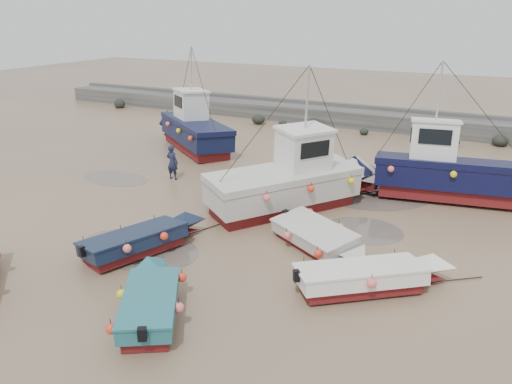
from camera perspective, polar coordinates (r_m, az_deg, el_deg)
ground at (r=18.65m, az=-1.27°, el=-6.35°), size 120.00×120.00×0.00m
seawall at (r=38.31m, az=14.66°, el=7.85°), size 60.00×4.92×1.50m
puddle_a at (r=19.09m, az=-13.25°, el=-6.26°), size 4.85×4.85×0.01m
puddle_b at (r=20.50m, az=12.22°, el=-4.29°), size 3.14×3.14×0.01m
puddle_c at (r=27.18m, az=-15.77°, el=1.51°), size 3.86×3.86×0.01m
puddle_d at (r=25.80m, az=13.36°, el=0.75°), size 6.32×6.32×0.01m
dinghy_1 at (r=18.61m, az=-12.72°, el=-5.07°), size 3.18×5.84×1.43m
dinghy_2 at (r=14.93m, az=-11.88°, el=-11.62°), size 3.47×4.94×1.43m
dinghy_3 at (r=16.16m, az=13.12°, el=-9.18°), size 5.46×4.46×1.43m
dinghy_4 at (r=21.90m, az=-2.67°, el=-0.67°), size 4.88×3.95×1.43m
dinghy_5 at (r=18.35m, az=7.52°, el=-5.07°), size 5.23×3.52×1.43m
cabin_boat_0 at (r=32.09m, az=-7.38°, el=7.38°), size 8.74×6.88×6.22m
cabin_boat_1 at (r=21.89m, az=4.49°, el=1.48°), size 6.55×8.84×6.22m
cabin_boat_2 at (r=24.48m, az=19.99°, el=2.33°), size 9.97×3.79×6.22m
person at (r=26.42m, az=-9.43°, el=1.47°), size 0.67×0.45×1.82m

